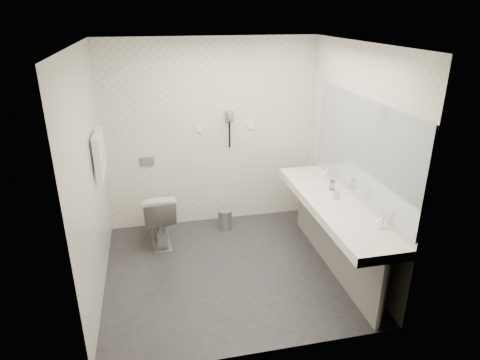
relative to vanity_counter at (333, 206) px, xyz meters
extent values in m
plane|color=#2A292E|center=(-1.12, 0.20, -0.80)|extent=(2.80, 2.80, 0.00)
plane|color=white|center=(-1.12, 0.20, 1.70)|extent=(2.80, 2.80, 0.00)
plane|color=white|center=(-1.12, 1.50, 0.45)|extent=(2.80, 0.00, 2.80)
plane|color=white|center=(-1.12, -1.10, 0.45)|extent=(2.80, 0.00, 2.80)
plane|color=white|center=(-2.52, 0.20, 0.45)|extent=(0.00, 2.60, 2.60)
plane|color=white|center=(0.27, 0.20, 0.45)|extent=(0.00, 2.60, 2.60)
cube|color=white|center=(0.00, 0.00, 0.00)|extent=(0.55, 2.20, 0.10)
cube|color=gray|center=(0.02, 0.00, -0.42)|extent=(0.03, 2.15, 0.75)
cylinder|color=silver|center=(0.05, -1.04, -0.42)|extent=(0.06, 0.06, 0.75)
cylinder|color=silver|center=(0.05, 1.04, -0.42)|extent=(0.06, 0.06, 0.75)
cube|color=#B2BCC6|center=(0.26, 0.00, 0.65)|extent=(0.02, 2.20, 1.05)
ellipsoid|color=white|center=(0.00, -0.65, 0.04)|extent=(0.40, 0.31, 0.05)
ellipsoid|color=white|center=(0.00, 0.65, 0.04)|extent=(0.40, 0.31, 0.05)
cylinder|color=silver|center=(0.19, -0.65, 0.12)|extent=(0.04, 0.04, 0.15)
cylinder|color=silver|center=(0.19, 0.65, 0.12)|extent=(0.04, 0.04, 0.15)
imported|color=beige|center=(0.05, 0.06, 0.11)|extent=(0.08, 0.08, 0.12)
cylinder|color=silver|center=(0.12, 0.30, 0.10)|extent=(0.07, 0.07, 0.10)
cylinder|color=silver|center=(0.12, 0.32, 0.10)|extent=(0.08, 0.08, 0.11)
imported|color=white|center=(-1.88, 1.02, -0.44)|extent=(0.45, 0.74, 0.72)
cube|color=#B2B5BA|center=(-1.98, 1.49, 0.15)|extent=(0.18, 0.02, 0.12)
cylinder|color=#B2B5BA|center=(-1.00, 1.19, -0.67)|extent=(0.25, 0.25, 0.26)
cylinder|color=#B2B5BA|center=(-1.00, 1.19, -0.53)|extent=(0.19, 0.19, 0.02)
cylinder|color=silver|center=(-2.47, 0.75, 0.75)|extent=(0.02, 0.62, 0.02)
cube|color=white|center=(-2.46, 0.61, 0.53)|extent=(0.07, 0.24, 0.48)
cube|color=white|center=(-2.46, 0.89, 0.53)|extent=(0.07, 0.24, 0.48)
cube|color=gray|center=(-0.88, 1.47, 0.70)|extent=(0.10, 0.04, 0.14)
cylinder|color=gray|center=(-0.88, 1.40, 0.73)|extent=(0.08, 0.14, 0.08)
cylinder|color=black|center=(-0.88, 1.46, 0.45)|extent=(0.02, 0.02, 0.35)
cube|color=white|center=(-1.27, 1.49, 0.55)|extent=(0.09, 0.02, 0.09)
cube|color=white|center=(-0.57, 1.49, 0.55)|extent=(0.09, 0.02, 0.09)
camera|label=1|loc=(-1.89, -3.83, 2.00)|focal=31.37mm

